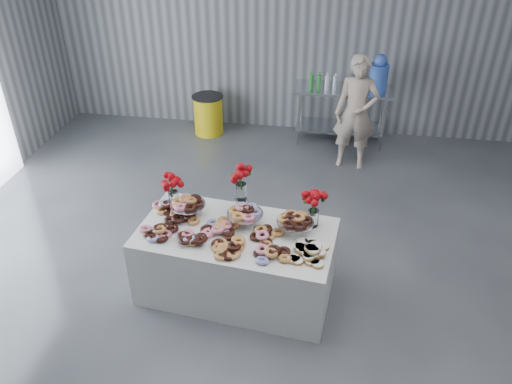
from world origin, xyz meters
The scene contains 16 objects.
ground centered at (0.00, 0.00, 0.00)m, with size 9.00×9.00×0.00m, color #3A3C42.
room_walls centered at (-0.27, 0.07, 2.64)m, with size 8.04×9.04×4.02m.
display_table centered at (-0.26, 0.43, 0.38)m, with size 1.90×1.00×0.75m, color white.
prep_table centered at (0.72, 4.10, 0.62)m, with size 1.50×0.60×0.90m.
donut_mounds centered at (-0.26, 0.38, 0.80)m, with size 1.80×0.80×0.09m, color #B89443, non-canonical shape.
cake_stand_left centered at (-0.79, 0.64, 0.89)m, with size 0.36×0.36×0.17m.
cake_stand_mid centered at (-0.20, 0.57, 0.89)m, with size 0.36×0.36×0.17m.
cake_stand_right centered at (0.30, 0.52, 0.89)m, with size 0.36×0.36×0.17m.
danish_pile centered at (0.46, 0.20, 0.81)m, with size 0.48×0.48×0.11m, color white, non-canonical shape.
bouquet_left centered at (-0.98, 0.76, 1.05)m, with size 0.26×0.26×0.42m.
bouquet_right centered at (0.46, 0.65, 1.05)m, with size 0.26×0.26×0.42m.
bouquet_center centered at (-0.28, 0.78, 1.13)m, with size 0.26×0.26×0.57m.
water_jug centered at (1.22, 4.10, 1.15)m, with size 0.28×0.28×0.55m.
drink_bottles centered at (0.40, 4.00, 1.04)m, with size 0.54×0.08×0.27m, color #268C33, non-canonical shape.
person centered at (0.90, 3.33, 0.83)m, with size 0.60×0.40×1.66m, color #CC8C93.
trash_barrel centered at (-1.45, 4.06, 0.33)m, with size 0.51×0.51×0.66m.
Camera 1 is at (0.54, -3.37, 3.67)m, focal length 35.00 mm.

